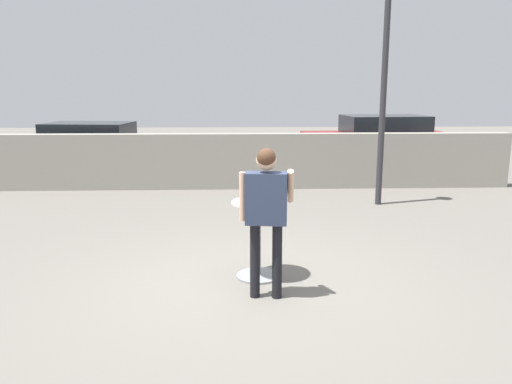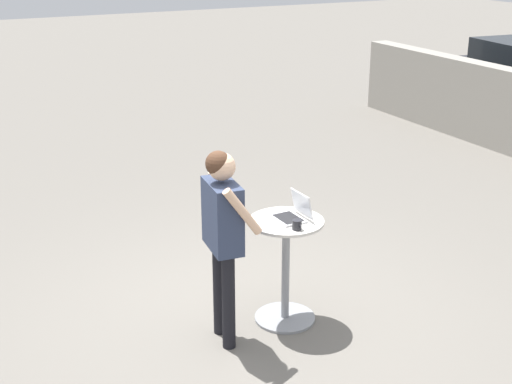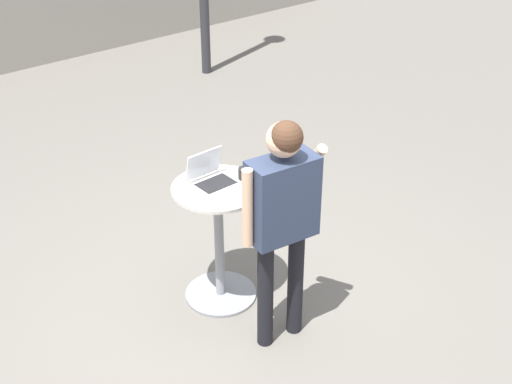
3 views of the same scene
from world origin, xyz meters
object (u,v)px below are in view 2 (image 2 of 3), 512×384
Objects in this scene: coffee_mug at (297,225)px; standing_person at (223,223)px; cafe_table at (286,264)px; laptop at (293,213)px.

standing_person is (-0.16, -0.60, 0.08)m from coffee_mug.
coffee_mug is at bearing -5.78° from cafe_table.
coffee_mug is (0.22, -0.02, 0.46)m from cafe_table.
standing_person reaches higher than cafe_table.
standing_person is at bearing -84.87° from laptop.
cafe_table is at bearing 174.22° from coffee_mug.
coffee_mug is 0.07× the size of standing_person.
standing_person is at bearing -84.47° from cafe_table.
cafe_table is 0.57× the size of standing_person.
cafe_table is 8.67× the size of coffee_mug.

